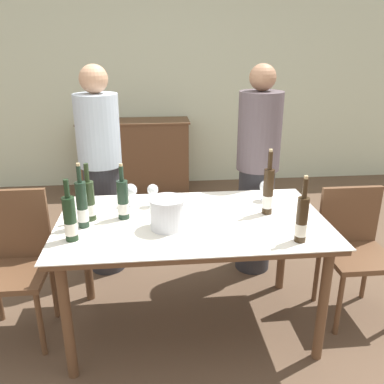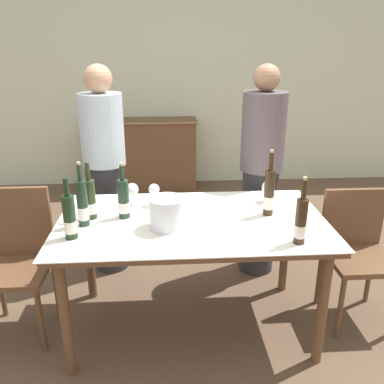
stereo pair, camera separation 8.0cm
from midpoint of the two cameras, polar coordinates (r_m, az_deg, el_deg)
ground_plane at (r=2.90m, az=0.83°, el=-18.08°), size 12.00×12.00×0.00m
back_wall at (r=5.33m, az=-1.78°, el=16.08°), size 8.00×0.10×2.80m
sideboard_cabinet at (r=5.20m, az=-6.46°, el=5.18°), size 1.36×0.46×0.89m
dining_table at (r=2.52m, az=0.91°, el=-5.50°), size 1.63×0.94×0.78m
ice_bucket at (r=2.35m, az=-2.63°, el=-2.85°), size 0.21×0.21×0.18m
wine_bottle_0 at (r=2.30m, az=-15.85°, el=-3.50°), size 0.07×0.07×0.35m
wine_bottle_1 at (r=2.51m, az=-8.69°, el=-1.05°), size 0.07×0.07×0.35m
wine_bottle_2 at (r=2.53m, az=-13.24°, el=-1.09°), size 0.07×0.07×0.36m
wine_bottle_3 at (r=2.25m, az=16.01°, el=-4.00°), size 0.06×0.06×0.38m
wine_bottle_4 at (r=2.56m, az=11.64°, el=-0.15°), size 0.06×0.06×0.42m
wine_bottle_5 at (r=2.44m, az=-14.21°, el=-1.67°), size 0.06×0.06×0.39m
wine_glass_0 at (r=2.67m, az=-4.50°, el=0.25°), size 0.07×0.07×0.15m
wine_glass_1 at (r=2.79m, az=11.44°, el=0.56°), size 0.09×0.09×0.14m
wine_glass_2 at (r=2.69m, az=-7.57°, el=0.26°), size 0.09×0.09×0.15m
chair_right_end at (r=2.97m, az=22.84°, el=-6.95°), size 0.42×0.42×0.88m
chair_left_end at (r=2.82m, az=-22.64°, el=-7.85°), size 0.42×0.42×0.95m
person_host at (r=3.26m, az=-11.38°, el=2.63°), size 0.33×0.33×1.65m
person_guest_left at (r=3.21m, az=10.34°, el=2.45°), size 0.33×0.33×1.66m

